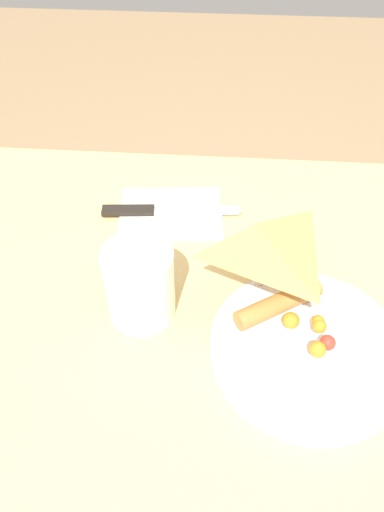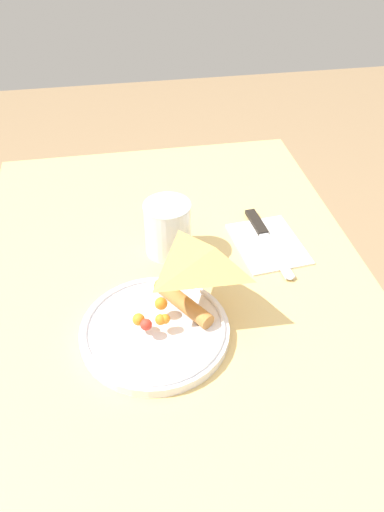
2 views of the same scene
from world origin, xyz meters
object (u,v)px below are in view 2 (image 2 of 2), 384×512
(butter_knife, at_px, (266,238))
(dining_table, at_px, (190,390))
(plate_pizza, at_px, (156,327))
(napkin_folded, at_px, (268,244))
(milk_glass, at_px, (165,230))

(butter_knife, bearing_deg, dining_table, -44.30)
(dining_table, height_order, plate_pizza, plate_pizza)
(napkin_folded, bearing_deg, dining_table, -41.01)
(milk_glass, xyz_separation_m, napkin_folded, (0.02, 0.19, -0.05))
(plate_pizza, distance_m, milk_glass, 0.20)
(milk_glass, bearing_deg, dining_table, 1.17)
(butter_knife, bearing_deg, plate_pizza, -54.89)
(milk_glass, bearing_deg, butter_knife, 88.37)
(plate_pizza, bearing_deg, dining_table, 56.60)
(plate_pizza, bearing_deg, butter_knife, 129.95)
(napkin_folded, bearing_deg, milk_glass, -94.89)
(milk_glass, relative_size, butter_knife, 0.48)
(milk_glass, height_order, butter_knife, milk_glass)
(napkin_folded, distance_m, butter_knife, 0.01)
(plate_pizza, xyz_separation_m, napkin_folded, (-0.18, 0.23, -0.01))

